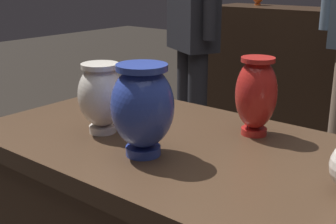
% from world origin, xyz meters
% --- Properties ---
extents(vase_centerpiece, '(0.15, 0.15, 0.23)m').
position_xyz_m(vase_centerpiece, '(-0.06, -0.13, 0.92)').
color(vase_centerpiece, '#2D429E').
rests_on(vase_centerpiece, display_plinth).
extents(vase_tall_behind, '(0.13, 0.13, 0.20)m').
position_xyz_m(vase_tall_behind, '(-0.25, -0.07, 0.91)').
color(vase_tall_behind, silver).
rests_on(vase_tall_behind, display_plinth).
extents(vase_left_accent, '(0.11, 0.11, 0.22)m').
position_xyz_m(vase_left_accent, '(0.09, 0.18, 0.92)').
color(vase_left_accent, red).
rests_on(vase_left_accent, display_plinth).
extents(visitor_near_left, '(0.42, 0.31, 1.65)m').
position_xyz_m(visitor_near_left, '(-0.84, 1.16, 0.97)').
color(visitor_near_left, '#232328').
rests_on(visitor_near_left, ground_plane).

